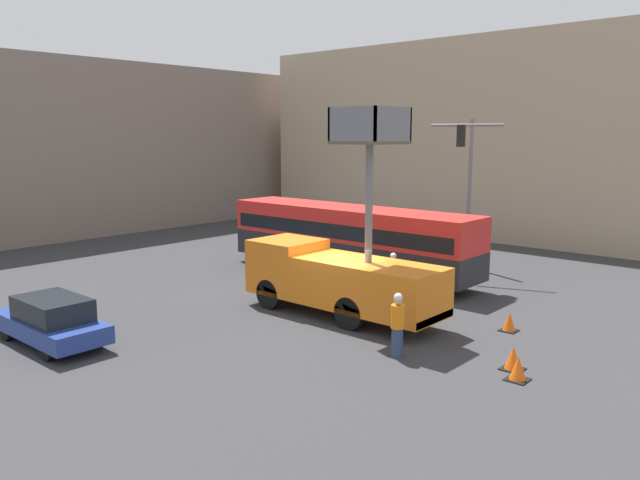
{
  "coord_description": "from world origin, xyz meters",
  "views": [
    {
      "loc": [
        -15.89,
        -13.13,
        6.21
      ],
      "look_at": [
        0.2,
        1.02,
        2.57
      ],
      "focal_mm": 35.0,
      "sensor_mm": 36.0,
      "label": 1
    }
  ],
  "objects_px": {
    "utility_truck": "(339,274)",
    "traffic_cone_near_truck": "(513,359)",
    "traffic_light_pole": "(467,171)",
    "traffic_cone_mid_road": "(509,322)",
    "traffic_cone_far_side": "(518,369)",
    "road_worker_directing": "(393,277)",
    "parked_car_curbside": "(51,320)",
    "road_worker_near_truck": "(398,325)",
    "city_bus": "(350,235)"
  },
  "relations": [
    {
      "from": "utility_truck",
      "to": "traffic_cone_near_truck",
      "type": "xyz_separation_m",
      "value": [
        -0.79,
        -6.68,
        -1.17
      ]
    },
    {
      "from": "traffic_cone_far_side",
      "to": "parked_car_curbside",
      "type": "height_order",
      "value": "parked_car_curbside"
    },
    {
      "from": "city_bus",
      "to": "traffic_cone_far_side",
      "type": "xyz_separation_m",
      "value": [
        -6.62,
        -10.79,
        -1.51
      ]
    },
    {
      "from": "road_worker_directing",
      "to": "parked_car_curbside",
      "type": "xyz_separation_m",
      "value": [
        -10.88,
        4.76,
        -0.18
      ]
    },
    {
      "from": "road_worker_directing",
      "to": "traffic_cone_near_truck",
      "type": "bearing_deg",
      "value": -138.1
    },
    {
      "from": "traffic_light_pole",
      "to": "traffic_cone_mid_road",
      "type": "height_order",
      "value": "traffic_light_pole"
    },
    {
      "from": "traffic_cone_near_truck",
      "to": "parked_car_curbside",
      "type": "height_order",
      "value": "parked_car_curbside"
    },
    {
      "from": "parked_car_curbside",
      "to": "city_bus",
      "type": "bearing_deg",
      "value": -3.76
    },
    {
      "from": "traffic_cone_near_truck",
      "to": "city_bus",
      "type": "bearing_deg",
      "value": 59.91
    },
    {
      "from": "traffic_cone_near_truck",
      "to": "utility_truck",
      "type": "bearing_deg",
      "value": 83.26
    },
    {
      "from": "traffic_cone_near_truck",
      "to": "traffic_cone_mid_road",
      "type": "relative_size",
      "value": 1.07
    },
    {
      "from": "road_worker_directing",
      "to": "traffic_cone_far_side",
      "type": "distance_m",
      "value": 8.17
    },
    {
      "from": "traffic_light_pole",
      "to": "road_worker_directing",
      "type": "distance_m",
      "value": 7.32
    },
    {
      "from": "traffic_light_pole",
      "to": "road_worker_near_truck",
      "type": "height_order",
      "value": "traffic_light_pole"
    },
    {
      "from": "road_worker_near_truck",
      "to": "traffic_cone_near_truck",
      "type": "distance_m",
      "value": 3.19
    },
    {
      "from": "traffic_cone_near_truck",
      "to": "road_worker_directing",
      "type": "bearing_deg",
      "value": 60.02
    },
    {
      "from": "road_worker_near_truck",
      "to": "traffic_light_pole",
      "type": "bearing_deg",
      "value": -26.32
    },
    {
      "from": "road_worker_directing",
      "to": "traffic_cone_mid_road",
      "type": "xyz_separation_m",
      "value": [
        -0.65,
        -4.96,
        -0.63
      ]
    },
    {
      "from": "traffic_light_pole",
      "to": "traffic_cone_mid_road",
      "type": "xyz_separation_m",
      "value": [
        -6.96,
        -5.42,
        -4.31
      ]
    },
    {
      "from": "traffic_cone_near_truck",
      "to": "traffic_cone_far_side",
      "type": "bearing_deg",
      "value": -146.21
    },
    {
      "from": "city_bus",
      "to": "road_worker_near_truck",
      "type": "distance_m",
      "value": 10.49
    },
    {
      "from": "utility_truck",
      "to": "traffic_cone_near_truck",
      "type": "height_order",
      "value": "utility_truck"
    },
    {
      "from": "traffic_cone_near_truck",
      "to": "traffic_cone_mid_road",
      "type": "xyz_separation_m",
      "value": [
        3.08,
        1.52,
        -0.02
      ]
    },
    {
      "from": "road_worker_near_truck",
      "to": "traffic_cone_mid_road",
      "type": "relative_size",
      "value": 3.03
    },
    {
      "from": "traffic_cone_mid_road",
      "to": "utility_truck",
      "type": "bearing_deg",
      "value": 113.93
    },
    {
      "from": "road_worker_directing",
      "to": "city_bus",
      "type": "bearing_deg",
      "value": 41.6
    },
    {
      "from": "traffic_cone_far_side",
      "to": "city_bus",
      "type": "bearing_deg",
      "value": 58.45
    },
    {
      "from": "road_worker_directing",
      "to": "traffic_cone_far_side",
      "type": "height_order",
      "value": "road_worker_directing"
    },
    {
      "from": "road_worker_directing",
      "to": "traffic_cone_near_truck",
      "type": "relative_size",
      "value": 2.79
    },
    {
      "from": "road_worker_near_truck",
      "to": "parked_car_curbside",
      "type": "xyz_separation_m",
      "value": [
        -5.89,
        8.38,
        -0.2
      ]
    },
    {
      "from": "utility_truck",
      "to": "traffic_cone_mid_road",
      "type": "distance_m",
      "value": 5.77
    },
    {
      "from": "traffic_cone_far_side",
      "to": "parked_car_curbside",
      "type": "xyz_separation_m",
      "value": [
        -6.54,
        11.65,
        0.44
      ]
    },
    {
      "from": "city_bus",
      "to": "traffic_cone_far_side",
      "type": "height_order",
      "value": "city_bus"
    },
    {
      "from": "traffic_cone_far_side",
      "to": "road_worker_directing",
      "type": "bearing_deg",
      "value": 57.74
    },
    {
      "from": "utility_truck",
      "to": "traffic_cone_far_side",
      "type": "relative_size",
      "value": 11.61
    },
    {
      "from": "utility_truck",
      "to": "traffic_cone_near_truck",
      "type": "relative_size",
      "value": 11.28
    },
    {
      "from": "road_worker_near_truck",
      "to": "traffic_cone_near_truck",
      "type": "bearing_deg",
      "value": -112.49
    },
    {
      "from": "traffic_light_pole",
      "to": "road_worker_directing",
      "type": "height_order",
      "value": "traffic_light_pole"
    },
    {
      "from": "utility_truck",
      "to": "city_bus",
      "type": "height_order",
      "value": "utility_truck"
    },
    {
      "from": "road_worker_directing",
      "to": "utility_truck",
      "type": "bearing_deg",
      "value": 157.97
    },
    {
      "from": "road_worker_near_truck",
      "to": "traffic_cone_near_truck",
      "type": "relative_size",
      "value": 2.84
    },
    {
      "from": "traffic_cone_far_side",
      "to": "parked_car_curbside",
      "type": "bearing_deg",
      "value": 119.3
    },
    {
      "from": "traffic_cone_far_side",
      "to": "parked_car_curbside",
      "type": "distance_m",
      "value": 13.37
    },
    {
      "from": "road_worker_near_truck",
      "to": "traffic_cone_mid_road",
      "type": "distance_m",
      "value": 4.59
    },
    {
      "from": "road_worker_directing",
      "to": "traffic_cone_near_truck",
      "type": "xyz_separation_m",
      "value": [
        -3.74,
        -6.48,
        -0.61
      ]
    },
    {
      "from": "parked_car_curbside",
      "to": "road_worker_directing",
      "type": "bearing_deg",
      "value": -23.64
    },
    {
      "from": "traffic_light_pole",
      "to": "traffic_cone_near_truck",
      "type": "distance_m",
      "value": 12.94
    },
    {
      "from": "road_worker_directing",
      "to": "parked_car_curbside",
      "type": "relative_size",
      "value": 0.43
    },
    {
      "from": "traffic_cone_near_truck",
      "to": "traffic_cone_mid_road",
      "type": "bearing_deg",
      "value": 26.2
    },
    {
      "from": "traffic_light_pole",
      "to": "parked_car_curbside",
      "type": "xyz_separation_m",
      "value": [
        -17.19,
        4.3,
        -3.86
      ]
    }
  ]
}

